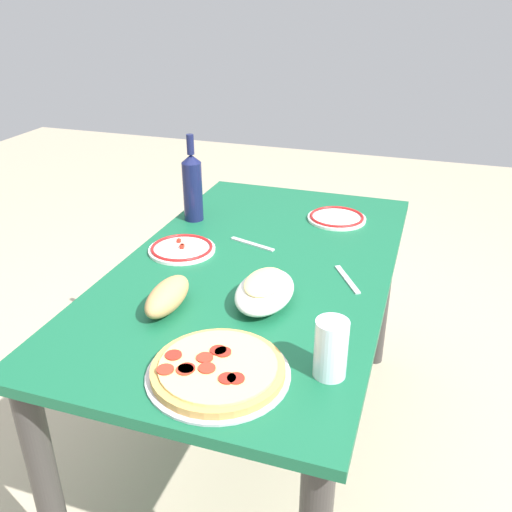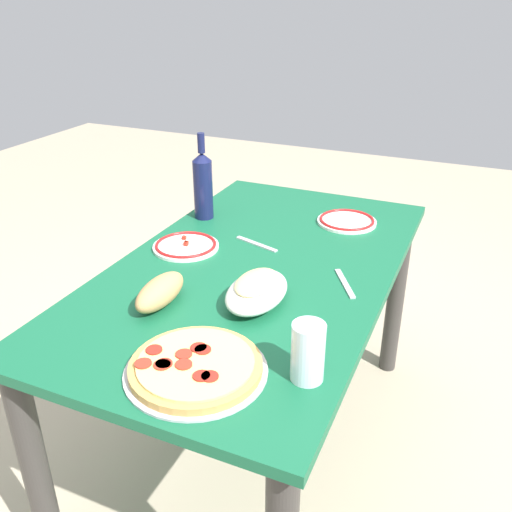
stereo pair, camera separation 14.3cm
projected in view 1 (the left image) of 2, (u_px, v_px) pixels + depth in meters
ground_plane at (256, 445)px, 2.03m from camera, size 8.00×8.00×0.00m
dining_table at (256, 299)px, 1.76m from camera, size 1.43×0.81×0.75m
pepperoni_pizza at (218, 370)px, 1.21m from camera, size 0.32×0.32×0.03m
baked_pasta_dish at (265, 290)px, 1.48m from camera, size 0.24×0.15×0.08m
wine_bottle at (192, 186)px, 1.98m from camera, size 0.07×0.07×0.31m
water_glass at (331, 349)px, 1.19m from camera, size 0.07×0.07×0.14m
side_plate_near at (182, 249)px, 1.79m from camera, size 0.22×0.22×0.02m
side_plate_far at (337, 218)px, 2.02m from camera, size 0.21×0.21×0.02m
bread_loaf at (167, 296)px, 1.45m from camera, size 0.20×0.08×0.08m
fork_left at (252, 244)px, 1.83m from camera, size 0.07×0.17×0.00m
fork_right at (347, 279)px, 1.61m from camera, size 0.15×0.10×0.00m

